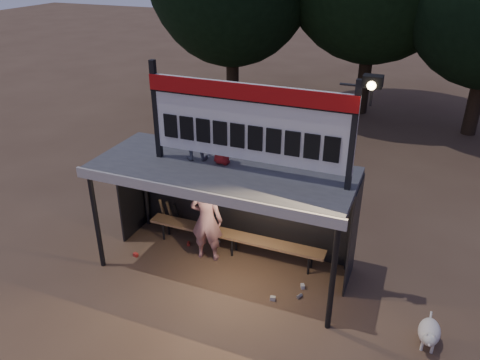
% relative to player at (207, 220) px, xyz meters
% --- Properties ---
extents(ground, '(80.00, 80.00, 0.00)m').
position_rel_player_xyz_m(ground, '(0.47, -0.19, -0.94)').
color(ground, '#4E3727').
rests_on(ground, ground).
extents(player, '(0.74, 0.54, 1.88)m').
position_rel_player_xyz_m(player, '(0.00, 0.00, 0.00)').
color(player, silver).
rests_on(player, ground).
extents(child_a, '(0.65, 0.57, 1.12)m').
position_rel_player_xyz_m(child_a, '(-0.20, -0.02, 1.94)').
color(child_a, slate).
rests_on(child_a, dugout_shelter).
extents(child_b, '(0.46, 0.34, 0.86)m').
position_rel_player_xyz_m(child_b, '(0.40, -0.03, 1.81)').
color(child_b, maroon).
rests_on(child_b, dugout_shelter).
extents(dugout_shelter, '(5.10, 2.08, 2.32)m').
position_rel_player_xyz_m(dugout_shelter, '(0.47, 0.05, 0.91)').
color(dugout_shelter, '#414143').
rests_on(dugout_shelter, ground).
extents(scoreboard_assembly, '(4.10, 0.27, 1.99)m').
position_rel_player_xyz_m(scoreboard_assembly, '(1.03, -0.20, 2.38)').
color(scoreboard_assembly, black).
rests_on(scoreboard_assembly, dugout_shelter).
extents(bench, '(4.00, 0.35, 0.48)m').
position_rel_player_xyz_m(bench, '(0.47, 0.36, -0.51)').
color(bench, '#986F47').
rests_on(bench, ground).
extents(dog, '(0.36, 0.81, 0.49)m').
position_rel_player_xyz_m(dog, '(4.52, -0.89, -0.66)').
color(dog, white).
rests_on(dog, ground).
extents(bats, '(0.48, 0.33, 0.84)m').
position_rel_player_xyz_m(bats, '(-1.25, 0.63, -0.51)').
color(bats, olive).
rests_on(bats, ground).
extents(litter, '(3.78, 1.43, 0.08)m').
position_rel_player_xyz_m(litter, '(0.68, -0.24, -0.90)').
color(litter, red).
rests_on(litter, ground).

